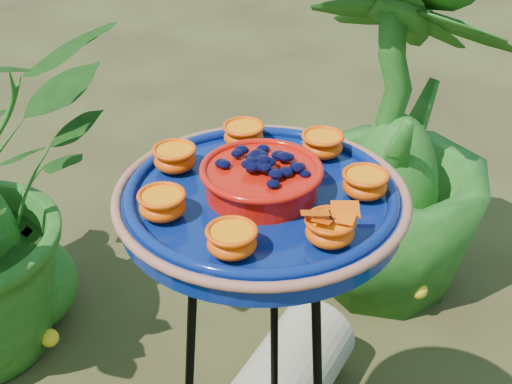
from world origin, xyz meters
TOP-DOWN VIEW (x-y plane):
  - tripod_stand at (0.04, -0.15)m, footprint 0.42×0.42m
  - feeder_dish at (0.04, -0.15)m, footprint 0.59×0.59m
  - shrub_back_right at (0.64, 0.68)m, footprint 0.85×0.85m

SIDE VIEW (x-z plane):
  - shrub_back_right at x=0.64m, z-range 0.00..1.07m
  - tripod_stand at x=0.04m, z-range 0.10..0.98m
  - feeder_dish at x=0.04m, z-range 0.87..0.98m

